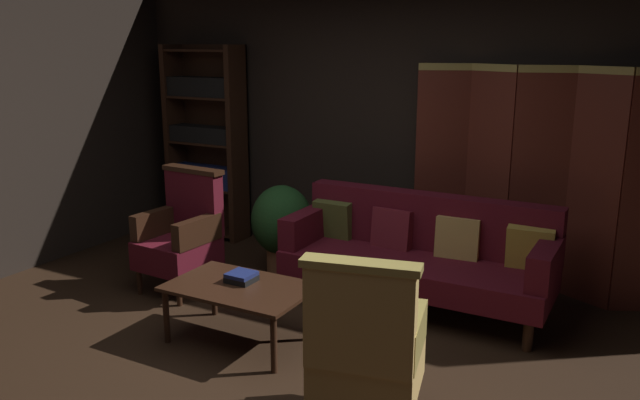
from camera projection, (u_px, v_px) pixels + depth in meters
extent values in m
plane|color=black|center=(262.00, 364.00, 4.25)|extent=(10.00, 10.00, 0.00)
cube|color=black|center=(405.00, 116.00, 6.00)|extent=(7.20, 0.10, 2.80)
cube|color=black|center=(20.00, 118.00, 5.82)|extent=(0.10, 3.60, 2.80)
cube|color=#5B2319|center=(441.00, 172.00, 5.72)|extent=(0.43, 0.21, 1.90)
cube|color=tan|center=(446.00, 67.00, 5.50)|extent=(0.44, 0.22, 0.06)
cube|color=#5B2319|center=(488.00, 176.00, 5.52)|extent=(0.43, 0.21, 1.90)
cube|color=tan|center=(495.00, 68.00, 5.30)|extent=(0.44, 0.22, 0.06)
cube|color=#5B2319|center=(539.00, 182.00, 5.30)|extent=(0.45, 0.16, 1.90)
cube|color=tan|center=(548.00, 69.00, 5.08)|extent=(0.45, 0.16, 0.06)
cube|color=#5B2319|center=(594.00, 189.00, 5.06)|extent=(0.42, 0.23, 1.90)
cube|color=tan|center=(606.00, 70.00, 4.84)|extent=(0.43, 0.24, 0.06)
cube|color=black|center=(176.00, 140.00, 7.06)|extent=(0.06, 0.32, 2.05)
cube|color=black|center=(238.00, 146.00, 6.67)|extent=(0.06, 0.32, 2.05)
cube|color=black|center=(215.00, 141.00, 6.99)|extent=(0.90, 0.02, 2.05)
cube|color=black|center=(210.00, 229.00, 7.09)|extent=(0.86, 0.30, 0.02)
cube|color=black|center=(208.00, 187.00, 6.98)|extent=(0.86, 0.30, 0.02)
cube|color=navy|center=(206.00, 176.00, 6.93)|extent=(0.78, 0.22, 0.22)
cube|color=black|center=(206.00, 143.00, 6.86)|extent=(0.86, 0.30, 0.02)
cube|color=black|center=(204.00, 134.00, 6.82)|extent=(0.78, 0.22, 0.17)
cube|color=black|center=(204.00, 97.00, 6.74)|extent=(0.86, 0.30, 0.02)
cube|color=black|center=(202.00, 87.00, 6.70)|extent=(0.78, 0.22, 0.20)
cube|color=black|center=(202.00, 50.00, 6.63)|extent=(0.86, 0.30, 0.02)
cylinder|color=black|center=(292.00, 286.00, 5.30)|extent=(0.07, 0.07, 0.22)
cylinder|color=black|center=(528.00, 336.00, 4.42)|extent=(0.07, 0.07, 0.22)
cylinder|color=black|center=(326.00, 265.00, 5.81)|extent=(0.07, 0.07, 0.22)
cylinder|color=black|center=(544.00, 305.00, 4.93)|extent=(0.07, 0.07, 0.22)
cube|color=#4C0F19|center=(414.00, 271.00, 5.07)|extent=(2.10, 0.76, 0.20)
cube|color=#4C0F19|center=(429.00, 221.00, 5.25)|extent=(2.10, 0.18, 0.46)
cube|color=#4C0F19|center=(307.00, 226.00, 5.47)|extent=(0.16, 0.68, 0.26)
cube|color=#4C0F19|center=(546.00, 263.00, 4.55)|extent=(0.16, 0.68, 0.26)
cube|color=#4C5123|center=(333.00, 220.00, 5.56)|extent=(0.34, 0.15, 0.35)
cube|color=maroon|center=(392.00, 229.00, 5.30)|extent=(0.35, 0.18, 0.35)
cube|color=tan|center=(458.00, 239.00, 5.05)|extent=(0.35, 0.16, 0.35)
cube|color=#B79338|center=(530.00, 249.00, 4.79)|extent=(0.35, 0.17, 0.35)
cylinder|color=black|center=(166.00, 316.00, 4.52)|extent=(0.04, 0.04, 0.39)
cylinder|color=black|center=(274.00, 344.00, 4.10)|extent=(0.04, 0.04, 0.39)
cylinder|color=black|center=(214.00, 291.00, 4.98)|extent=(0.04, 0.04, 0.39)
cylinder|color=black|center=(315.00, 314.00, 4.56)|extent=(0.04, 0.04, 0.39)
cube|color=black|center=(240.00, 287.00, 4.49)|extent=(1.00, 0.64, 0.03)
cylinder|color=tan|center=(414.00, 391.00, 3.72)|extent=(0.04, 0.04, 0.22)
cylinder|color=tan|center=(337.00, 380.00, 3.84)|extent=(0.04, 0.04, 0.22)
cube|color=tan|center=(368.00, 369.00, 3.51)|extent=(0.67, 0.67, 0.24)
cube|color=tan|center=(360.00, 320.00, 3.20)|extent=(0.57, 0.24, 0.54)
cube|color=tan|center=(361.00, 265.00, 3.13)|extent=(0.61, 0.26, 0.04)
cube|color=tan|center=(413.00, 336.00, 3.39)|extent=(0.20, 0.51, 0.22)
cube|color=tan|center=(326.00, 325.00, 3.52)|extent=(0.20, 0.51, 0.22)
cylinder|color=black|center=(140.00, 282.00, 5.41)|extent=(0.04, 0.04, 0.22)
cylinder|color=black|center=(179.00, 293.00, 5.17)|extent=(0.04, 0.04, 0.22)
cylinder|color=black|center=(179.00, 266.00, 5.78)|extent=(0.04, 0.04, 0.22)
cylinder|color=black|center=(217.00, 276.00, 5.54)|extent=(0.04, 0.04, 0.22)
cube|color=#4C0F19|center=(177.00, 253.00, 5.42)|extent=(0.60, 0.60, 0.24)
cube|color=#4C0F19|center=(194.00, 203.00, 5.51)|extent=(0.57, 0.16, 0.54)
cube|color=black|center=(193.00, 170.00, 5.44)|extent=(0.61, 0.17, 0.04)
cube|color=black|center=(156.00, 223.00, 5.49)|extent=(0.12, 0.50, 0.22)
cube|color=black|center=(197.00, 232.00, 5.24)|extent=(0.12, 0.50, 0.22)
cylinder|color=brown|center=(282.00, 261.00, 5.83)|extent=(0.28, 0.28, 0.28)
ellipsoid|color=#193D19|center=(282.00, 220.00, 5.74)|extent=(0.55, 0.55, 0.63)
cube|color=black|center=(242.00, 279.00, 4.56)|extent=(0.19, 0.18, 0.04)
cube|color=navy|center=(241.00, 274.00, 4.55)|extent=(0.19, 0.18, 0.03)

